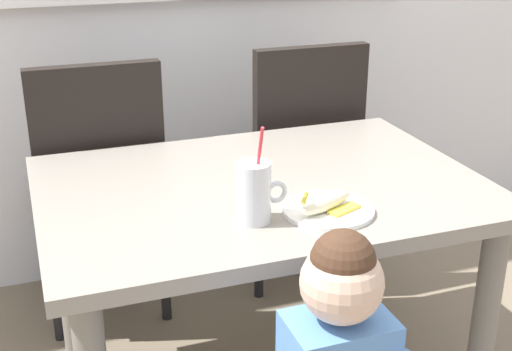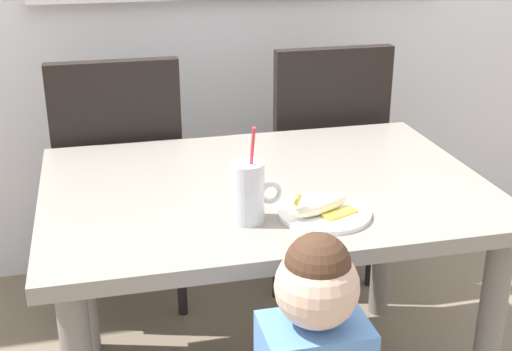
{
  "view_description": "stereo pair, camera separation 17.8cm",
  "coord_description": "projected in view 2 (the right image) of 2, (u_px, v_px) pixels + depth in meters",
  "views": [
    {
      "loc": [
        -0.6,
        -1.64,
        1.43
      ],
      "look_at": [
        -0.05,
        -0.09,
        0.77
      ],
      "focal_mm": 48.44,
      "sensor_mm": 36.0,
      "label": 1
    },
    {
      "loc": [
        -0.43,
        -1.69,
        1.43
      ],
      "look_at": [
        -0.05,
        -0.09,
        0.77
      ],
      "focal_mm": 48.44,
      "sensor_mm": 36.0,
      "label": 2
    }
  ],
  "objects": [
    {
      "name": "snack_plate",
      "position": [
        324.0,
        213.0,
        1.7
      ],
      "size": [
        0.23,
        0.23,
        0.01
      ],
      "primitive_type": "cylinder",
      "color": "white",
      "rests_on": "dining_table"
    },
    {
      "name": "peeled_banana",
      "position": [
        322.0,
        206.0,
        1.68
      ],
      "size": [
        0.18,
        0.13,
        0.07
      ],
      "rotation": [
        0.0,
        0.0,
        0.39
      ],
      "color": "#F4EAC6",
      "rests_on": "snack_plate"
    },
    {
      "name": "milk_cup",
      "position": [
        248.0,
        195.0,
        1.65
      ],
      "size": [
        0.13,
        0.08,
        0.25
      ],
      "color": "silver",
      "rests_on": "dining_table"
    },
    {
      "name": "dining_table",
      "position": [
        265.0,
        218.0,
        1.93
      ],
      "size": [
        1.21,
        0.85,
        0.71
      ],
      "color": "gray",
      "rests_on": "ground"
    },
    {
      "name": "dining_chair_left",
      "position": [
        119.0,
        172.0,
        2.42
      ],
      "size": [
        0.44,
        0.45,
        0.96
      ],
      "rotation": [
        0.0,
        0.0,
        3.14
      ],
      "color": "black",
      "rests_on": "ground"
    },
    {
      "name": "dining_chair_right",
      "position": [
        320.0,
        152.0,
        2.61
      ],
      "size": [
        0.44,
        0.44,
        0.96
      ],
      "rotation": [
        0.0,
        0.0,
        3.14
      ],
      "color": "black",
      "rests_on": "ground"
    }
  ]
}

